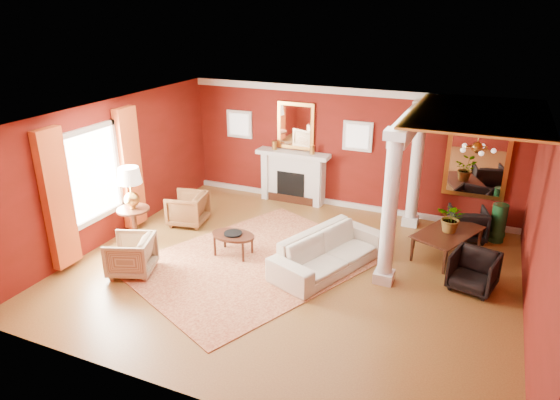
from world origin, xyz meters
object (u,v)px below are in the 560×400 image
at_px(armchair_stripe, 131,253).
at_px(coffee_table, 233,236).
at_px(sofa, 329,246).
at_px(dining_table, 449,237).
at_px(armchair_leopard, 187,207).
at_px(side_table, 131,192).

distance_m(armchair_stripe, coffee_table, 1.95).
bearing_deg(armchair_stripe, sofa, 95.89).
height_order(coffee_table, dining_table, dining_table).
distance_m(armchair_leopard, coffee_table, 1.91).
relative_size(side_table, dining_table, 1.10).
distance_m(armchair_leopard, armchair_stripe, 2.31).
bearing_deg(armchair_stripe, dining_table, 99.33).
relative_size(armchair_leopard, coffee_table, 0.91).
bearing_deg(dining_table, armchair_leopard, 120.56).
bearing_deg(coffee_table, dining_table, 22.74).
xyz_separation_m(sofa, armchair_stripe, (-3.29, -1.62, -0.07)).
height_order(armchair_leopard, side_table, side_table).
distance_m(armchair_leopard, dining_table, 5.62).
bearing_deg(coffee_table, side_table, -171.26).
relative_size(coffee_table, side_table, 0.54).
height_order(sofa, armchair_leopard, sofa).
relative_size(armchair_stripe, dining_table, 0.53).
xyz_separation_m(sofa, coffee_table, (-1.90, -0.24, -0.07)).
xyz_separation_m(armchair_leopard, side_table, (-0.46, -1.25, 0.73)).
xyz_separation_m(armchair_leopard, armchair_stripe, (0.28, -2.30, -0.00)).
height_order(armchair_stripe, dining_table, dining_table).
bearing_deg(armchair_stripe, armchair_leopard, 166.63).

